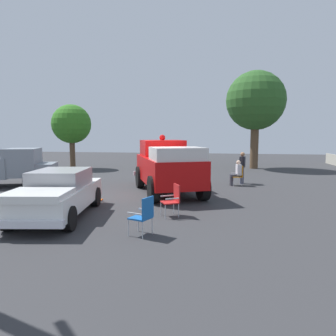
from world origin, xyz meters
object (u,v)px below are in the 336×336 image
spectator_seated (237,172)px  oak_tree_left (71,124)px  lawn_chair_near_truck (239,174)px  parked_pickup (4,167)px  lawn_chair_by_car (144,213)px  classic_hot_rod (57,194)px  oak_tree_right (256,101)px  lawn_chair_spare (173,198)px  traffic_cone (96,193)px  spectator_standing (242,166)px  vintage_fire_truck (167,166)px

spectator_seated → oak_tree_left: (5.82, 11.94, 2.66)m
lawn_chair_near_truck → spectator_seated: spectator_seated is taller
parked_pickup → lawn_chair_by_car: bearing=-125.2°
classic_hot_rod → oak_tree_left: (12.90, 6.07, 2.61)m
parked_pickup → oak_tree_right: oak_tree_right is taller
parked_pickup → oak_tree_right: 17.40m
lawn_chair_spare → traffic_cone: (1.74, 3.34, -0.28)m
classic_hot_rod → spectator_standing: 9.92m
classic_hot_rod → spectator_seated: classic_hot_rod is taller
oak_tree_left → traffic_cone: 12.58m
parked_pickup → traffic_cone: (-2.42, -5.87, -0.68)m
classic_hot_rod → oak_tree_left: oak_tree_left is taller
oak_tree_left → oak_tree_right: (2.53, -13.65, 1.73)m
lawn_chair_near_truck → oak_tree_right: size_ratio=0.14×
vintage_fire_truck → classic_hot_rod: size_ratio=1.37×
classic_hot_rod → parked_pickup: size_ratio=0.90×
lawn_chair_spare → classic_hot_rod: bearing=101.2°
vintage_fire_truck → lawn_chair_by_car: bearing=-175.6°
parked_pickup → traffic_cone: size_ratio=8.07×
lawn_chair_near_truck → oak_tree_left: size_ratio=0.21×
classic_hot_rod → traffic_cone: size_ratio=7.24×
oak_tree_right → traffic_cone: oak_tree_right is taller
lawn_chair_near_truck → traffic_cone: bearing=129.0°
lawn_chair_near_truck → lawn_chair_spare: (-6.39, 2.42, 0.00)m
classic_hot_rod → oak_tree_right: oak_tree_right is taller
spectator_seated → spectator_standing: spectator_standing is taller
spectator_standing → oak_tree_left: (5.14, 12.26, 2.39)m
lawn_chair_by_car → classic_hot_rod: bearing=67.2°
classic_hot_rod → spectator_standing: bearing=-38.6°
parked_pickup → spectator_standing: (2.89, -11.82, -0.02)m
classic_hot_rod → parked_pickup: (4.87, 5.63, 0.24)m
vintage_fire_truck → classic_hot_rod: (-4.66, 2.68, -0.45)m
lawn_chair_near_truck → spectator_standing: spectator_standing is taller
classic_hot_rod → parked_pickup: parked_pickup is taller
lawn_chair_spare → oak_tree_left: 15.79m
vintage_fire_truck → lawn_chair_by_car: size_ratio=6.20×
classic_hot_rod → traffic_cone: classic_hot_rod is taller
oak_tree_left → traffic_cone: (-10.45, -6.31, -3.05)m
lawn_chair_by_car → traffic_cone: 4.76m
parked_pickup → lawn_chair_spare: 10.11m
vintage_fire_truck → oak_tree_left: (8.24, 8.75, 2.16)m
classic_hot_rod → traffic_cone: 2.50m
vintage_fire_truck → oak_tree_left: bearing=46.7°
oak_tree_right → lawn_chair_near_truck: bearing=169.2°
classic_hot_rod → oak_tree_left: 14.49m
vintage_fire_truck → lawn_chair_by_car: (-5.98, -0.46, -0.61)m
oak_tree_right → oak_tree_left: bearing=100.5°
vintage_fire_truck → parked_pickup: 8.31m
spectator_standing → traffic_cone: 7.99m
traffic_cone → classic_hot_rod: bearing=174.4°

